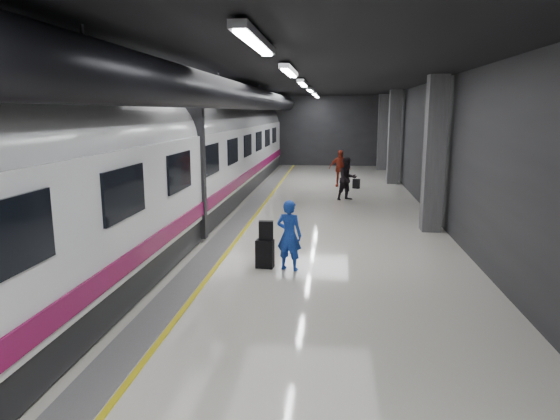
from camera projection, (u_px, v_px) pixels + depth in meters
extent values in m
plane|color=beige|center=(270.00, 243.00, 13.37)|extent=(40.00, 40.00, 0.00)
cube|color=black|center=(269.00, 70.00, 12.50)|extent=(10.00, 40.00, 0.02)
cube|color=#28282B|center=(309.00, 131.00, 32.44)|extent=(10.00, 0.02, 4.50)
cube|color=#28282B|center=(86.00, 158.00, 13.46)|extent=(0.02, 40.00, 4.50)
cube|color=#28282B|center=(468.00, 162.00, 12.41)|extent=(0.02, 40.00, 4.50)
cube|color=slate|center=(220.00, 242.00, 13.51)|extent=(0.65, 39.80, 0.01)
cube|color=yellow|center=(235.00, 242.00, 13.47)|extent=(0.10, 39.80, 0.01)
cylinder|color=black|center=(219.00, 93.00, 12.74)|extent=(0.80, 38.00, 0.80)
cube|color=silver|center=(256.00, 40.00, 6.60)|extent=(0.22, 2.60, 0.10)
cube|color=silver|center=(289.00, 71.00, 11.48)|extent=(0.22, 2.60, 0.10)
cube|color=silver|center=(303.00, 83.00, 16.36)|extent=(0.22, 2.60, 0.10)
cube|color=silver|center=(310.00, 90.00, 21.23)|extent=(0.22, 2.60, 0.10)
cube|color=silver|center=(315.00, 94.00, 26.11)|extent=(0.22, 2.60, 0.10)
cube|color=silver|center=(317.00, 96.00, 30.01)|extent=(0.22, 2.60, 0.10)
cube|color=#515154|center=(434.00, 155.00, 14.41)|extent=(0.55, 0.55, 4.50)
cube|color=#515154|center=(394.00, 137.00, 24.16)|extent=(0.55, 0.55, 4.50)
cube|color=#515154|center=(382.00, 132.00, 30.01)|extent=(0.55, 0.55, 4.50)
cube|color=black|center=(152.00, 228.00, 13.65)|extent=(2.80, 38.00, 0.60)
cube|color=white|center=(149.00, 177.00, 13.37)|extent=(2.90, 38.00, 2.20)
cylinder|color=white|center=(148.00, 141.00, 13.19)|extent=(2.80, 38.00, 2.80)
cube|color=maroon|center=(204.00, 207.00, 13.37)|extent=(0.04, 38.00, 0.35)
cube|color=black|center=(149.00, 168.00, 13.33)|extent=(3.05, 0.25, 3.80)
cube|color=black|center=(9.00, 237.00, 5.34)|extent=(0.05, 1.60, 0.85)
cube|color=black|center=(125.00, 193.00, 8.26)|extent=(0.05, 1.60, 0.85)
cube|color=black|center=(180.00, 172.00, 11.19)|extent=(0.05, 1.60, 0.85)
cube|color=black|center=(212.00, 159.00, 14.12)|extent=(0.05, 1.60, 0.85)
cube|color=black|center=(233.00, 151.00, 17.04)|extent=(0.05, 1.60, 0.85)
cube|color=black|center=(248.00, 145.00, 19.97)|extent=(0.05, 1.60, 0.85)
cube|color=black|center=(259.00, 141.00, 22.90)|extent=(0.05, 1.60, 0.85)
cube|color=black|center=(267.00, 138.00, 25.82)|extent=(0.05, 1.60, 0.85)
cube|color=black|center=(274.00, 135.00, 28.75)|extent=(0.05, 1.60, 0.85)
imported|color=blue|center=(289.00, 235.00, 11.01)|extent=(0.66, 0.52, 1.58)
cube|color=black|center=(265.00, 254.00, 11.25)|extent=(0.42, 0.29, 0.64)
cube|color=black|center=(266.00, 230.00, 11.18)|extent=(0.33, 0.19, 0.43)
imported|color=black|center=(347.00, 179.00, 19.77)|extent=(1.06, 1.00, 1.72)
imported|color=#992D16|center=(340.00, 168.00, 23.46)|extent=(1.05, 0.54, 1.72)
cube|color=black|center=(356.00, 184.00, 22.92)|extent=(0.35, 0.30, 0.44)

